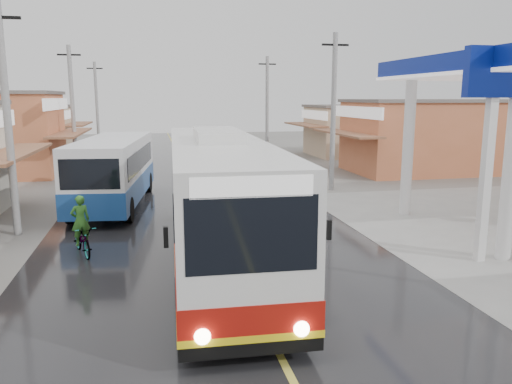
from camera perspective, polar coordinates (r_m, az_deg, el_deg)
ground at (r=10.91m, az=1.16°, el=-15.37°), size 120.00×120.00×0.00m
road at (r=25.11m, az=-6.57°, el=-0.33°), size 12.00×90.00×0.02m
centre_line at (r=25.10m, az=-6.57°, el=-0.30°), size 0.15×90.00×0.01m
shopfronts_right at (r=28.00m, az=26.34°, el=-0.26°), size 11.00×44.00×4.80m
utility_poles_left at (r=26.43m, az=-22.07°, el=-0.52°), size 1.60×50.00×8.00m
utility_poles_right at (r=26.66m, az=8.58°, el=0.25°), size 1.60×36.00×8.00m
coach_bus at (r=14.56m, az=-4.35°, el=-0.87°), size 3.25×12.59×3.90m
second_bus at (r=23.05m, az=-15.94°, el=2.40°), size 3.46×9.29×3.01m
cyclist at (r=16.31m, az=-19.25°, el=-4.70°), size 1.19×1.88×1.92m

